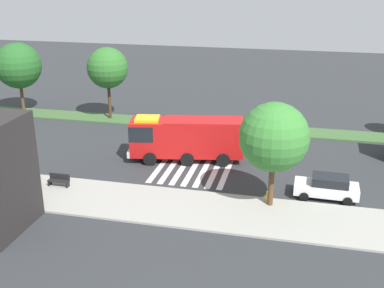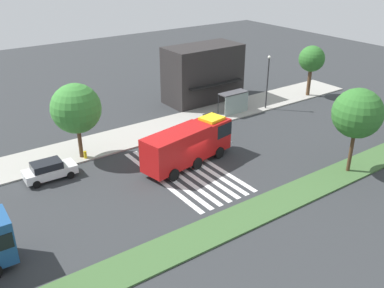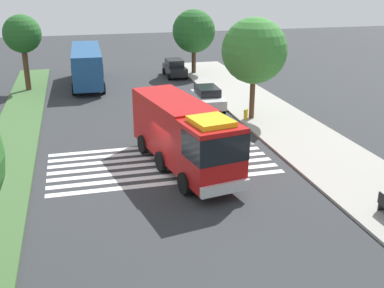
# 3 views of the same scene
# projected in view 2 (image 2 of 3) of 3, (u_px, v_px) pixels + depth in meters

# --- Properties ---
(ground_plane) EXTENTS (120.00, 120.00, 0.00)m
(ground_plane) POSITION_uv_depth(u_px,v_px,m) (197.00, 168.00, 38.68)
(ground_plane) COLOR #2D3033
(sidewalk) EXTENTS (60.00, 5.29, 0.14)m
(sidewalk) POSITION_uv_depth(u_px,v_px,m) (144.00, 133.00, 45.66)
(sidewalk) COLOR #9E9B93
(sidewalk) RESTS_ON ground_plane
(median_strip) EXTENTS (60.00, 3.00, 0.14)m
(median_strip) POSITION_uv_depth(u_px,v_px,m) (261.00, 209.00, 32.48)
(median_strip) COLOR #3D6033
(median_strip) RESTS_ON ground_plane
(crosswalk) EXTENTS (5.85, 12.32, 0.01)m
(crosswalk) POSITION_uv_depth(u_px,v_px,m) (186.00, 171.00, 38.05)
(crosswalk) COLOR silver
(crosswalk) RESTS_ON ground_plane
(fire_truck) EXTENTS (9.74, 4.23, 3.70)m
(fire_truck) POSITION_uv_depth(u_px,v_px,m) (190.00, 143.00, 38.65)
(fire_truck) COLOR #B71414
(fire_truck) RESTS_ON ground_plane
(parked_car_mid) EXTENTS (4.40, 2.13, 1.65)m
(parked_car_mid) POSITION_uv_depth(u_px,v_px,m) (49.00, 170.00, 36.49)
(parked_car_mid) COLOR silver
(parked_car_mid) RESTS_ON ground_plane
(bus_stop_shelter) EXTENTS (3.50, 1.40, 2.46)m
(bus_stop_shelter) POSITION_uv_depth(u_px,v_px,m) (235.00, 99.00, 50.14)
(bus_stop_shelter) COLOR #4C4C51
(bus_stop_shelter) RESTS_ON sidewalk
(bench_near_shelter) EXTENTS (1.60, 0.50, 0.90)m
(bench_near_shelter) POSITION_uv_depth(u_px,v_px,m) (208.00, 116.00, 48.59)
(bench_near_shelter) COLOR black
(bench_near_shelter) RESTS_ON sidewalk
(street_lamp) EXTENTS (0.36, 0.36, 6.44)m
(street_lamp) POSITION_uv_depth(u_px,v_px,m) (268.00, 78.00, 50.80)
(street_lamp) COLOR #2D2D30
(street_lamp) RESTS_ON sidewalk
(storefront_building) EXTENTS (9.63, 5.61, 7.03)m
(storefront_building) POSITION_uv_depth(u_px,v_px,m) (203.00, 74.00, 53.96)
(storefront_building) COLOR #282626
(storefront_building) RESTS_ON ground_plane
(sidewalk_tree_west) EXTENTS (4.54, 4.54, 7.09)m
(sidewalk_tree_west) POSITION_uv_depth(u_px,v_px,m) (76.00, 109.00, 38.35)
(sidewalk_tree_west) COLOR #513823
(sidewalk_tree_west) RESTS_ON sidewalk
(sidewalk_tree_center) EXTENTS (3.31, 3.31, 6.51)m
(sidewalk_tree_center) POSITION_uv_depth(u_px,v_px,m) (312.00, 59.00, 54.91)
(sidewalk_tree_center) COLOR #513823
(sidewalk_tree_center) RESTS_ON sidewalk
(median_tree_west) EXTENTS (4.22, 4.22, 7.50)m
(median_tree_west) POSITION_uv_depth(u_px,v_px,m) (358.00, 113.00, 35.66)
(median_tree_west) COLOR #47301E
(median_tree_west) RESTS_ON median_strip
(fire_hydrant) EXTENTS (0.28, 0.28, 0.70)m
(fire_hydrant) POSITION_uv_depth(u_px,v_px,m) (85.00, 155.00, 39.96)
(fire_hydrant) COLOR gold
(fire_hydrant) RESTS_ON sidewalk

